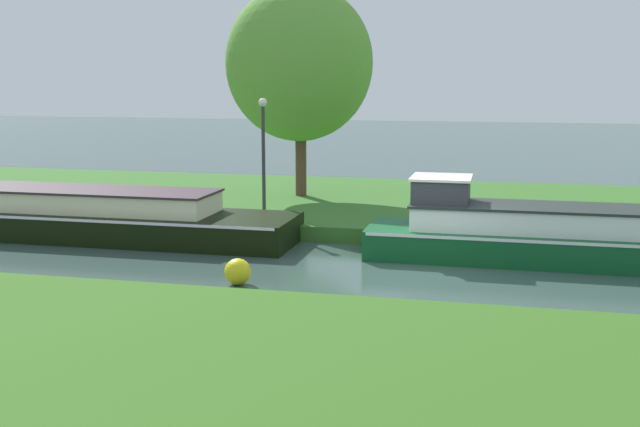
# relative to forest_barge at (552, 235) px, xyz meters

# --- Properties ---
(ground_plane) EXTENTS (120.00, 120.00, 0.00)m
(ground_plane) POSITION_rel_forest_barge_xyz_m (-2.82, -1.20, -0.63)
(ground_plane) COLOR #374F48
(riverbank_far) EXTENTS (72.00, 10.00, 0.40)m
(riverbank_far) POSITION_rel_forest_barge_xyz_m (-2.82, 5.80, -0.43)
(riverbank_far) COLOR #386C27
(riverbank_far) RESTS_ON ground_plane
(forest_barge) EXTENTS (8.66, 2.11, 1.91)m
(forest_barge) POSITION_rel_forest_barge_xyz_m (0.00, 0.00, 0.00)
(forest_barge) COLOR #0F4E24
(forest_barge) RESTS_ON ground_plane
(black_narrowboat) EXTENTS (9.71, 2.41, 1.31)m
(black_narrowboat) POSITION_rel_forest_barge_xyz_m (-11.30, -0.00, -0.06)
(black_narrowboat) COLOR black
(black_narrowboat) RESTS_ON ground_plane
(willow_tree_left) EXTENTS (4.72, 3.25, 6.69)m
(willow_tree_left) POSITION_rel_forest_barge_xyz_m (-7.53, 5.68, 4.00)
(willow_tree_left) COLOR brown
(willow_tree_left) RESTS_ON riverbank_far
(lamp_post) EXTENTS (0.24, 0.24, 3.23)m
(lamp_post) POSITION_rel_forest_barge_xyz_m (-7.68, 2.41, 1.78)
(lamp_post) COLOR #333338
(lamp_post) RESTS_ON riverbank_far
(channel_buoy) EXTENTS (0.55, 0.55, 0.55)m
(channel_buoy) POSITION_rel_forest_barge_xyz_m (-6.36, -3.60, -0.36)
(channel_buoy) COLOR yellow
(channel_buoy) RESTS_ON ground_plane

